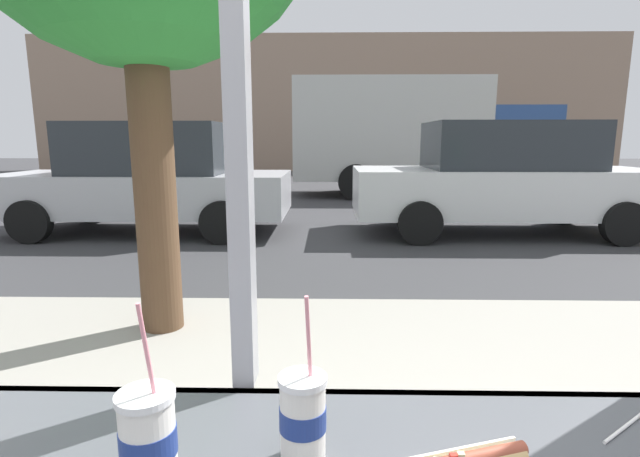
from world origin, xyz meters
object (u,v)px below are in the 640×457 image
object	(u,v)px
box_truck	(413,134)
soda_cup_right	(303,417)
parked_car_silver	(148,178)
parked_car_white	(503,178)
soda_cup_left	(148,440)

from	to	relation	value
box_truck	soda_cup_right	bearing A→B (deg)	-100.65
parked_car_silver	parked_car_white	xyz separation A→B (m)	(5.72, -0.00, 0.01)
soda_cup_right	parked_car_silver	size ratio (longest dim) A/B	0.07
soda_cup_left	parked_car_silver	size ratio (longest dim) A/B	0.07
soda_cup_left	soda_cup_right	distance (m)	0.26
parked_car_white	box_truck	xyz separation A→B (m)	(-0.51, 5.43, 0.76)
soda_cup_left	parked_car_silver	distance (m)	7.43
soda_cup_left	parked_car_white	world-z (taller)	parked_car_white
soda_cup_right	parked_car_silver	bearing A→B (deg)	112.90
parked_car_silver	parked_car_white	distance (m)	5.72
soda_cup_left	soda_cup_right	xyz separation A→B (m)	(0.25, 0.08, -0.01)
soda_cup_right	box_truck	bearing A→B (deg)	79.35
parked_car_white	parked_car_silver	bearing A→B (deg)	180.00
soda_cup_left	parked_car_white	size ratio (longest dim) A/B	0.07
parked_car_silver	soda_cup_left	bearing A→B (deg)	-69.11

